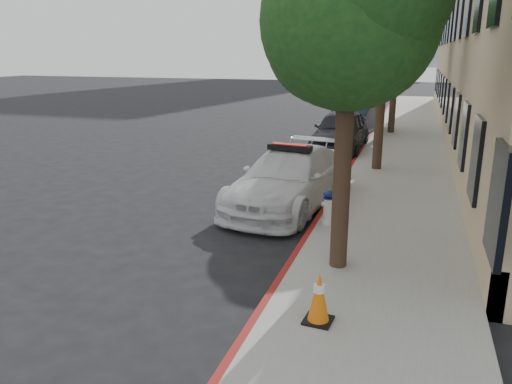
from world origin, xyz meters
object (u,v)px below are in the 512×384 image
at_px(parked_car_far, 353,119).
at_px(traffic_cone, 319,298).
at_px(parked_car_mid, 341,131).
at_px(police_car, 289,178).
at_px(fire_hydrant, 328,208).

distance_m(parked_car_far, traffic_cone, 17.44).
height_order(parked_car_mid, traffic_cone, parked_car_mid).
distance_m(parked_car_mid, parked_car_far, 3.87).
bearing_deg(traffic_cone, parked_car_mid, 97.34).
xyz_separation_m(parked_car_far, traffic_cone, (1.74, -17.35, -0.27)).
distance_m(police_car, fire_hydrant, 1.94).
xyz_separation_m(fire_hydrant, traffic_cone, (0.59, -4.12, -0.00)).
bearing_deg(parked_car_far, police_car, -83.06).
bearing_deg(fire_hydrant, parked_car_mid, 74.92).
relative_size(fire_hydrant, traffic_cone, 1.02).
bearing_deg(parked_car_mid, police_car, -89.72).
bearing_deg(traffic_cone, parked_car_far, 95.72).
distance_m(parked_car_mid, fire_hydrant, 9.44).
distance_m(parked_car_far, fire_hydrant, 13.29).
distance_m(police_car, parked_car_far, 11.76).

